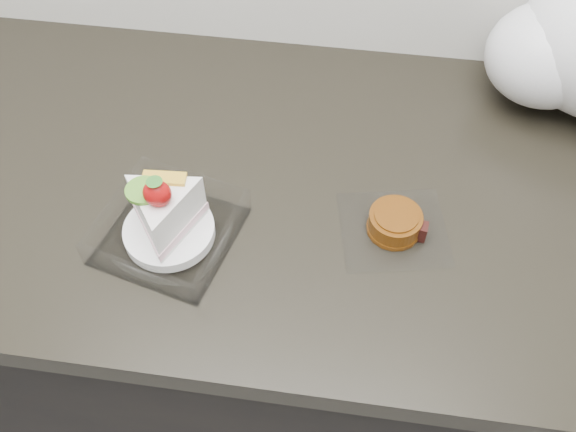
{
  "coord_description": "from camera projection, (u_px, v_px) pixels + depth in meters",
  "views": [
    {
      "loc": [
        0.13,
        1.09,
        1.61
      ],
      "look_at": [
        0.06,
        1.59,
        0.94
      ],
      "focal_mm": 40.0,
      "sensor_mm": 36.0,
      "label": 1
    }
  ],
  "objects": [
    {
      "name": "counter",
      "position": [
        267.0,
        321.0,
        1.3
      ],
      "size": [
        2.04,
        0.64,
        0.9
      ],
      "color": "black",
      "rests_on": "ground"
    },
    {
      "name": "cake_tray",
      "position": [
        167.0,
        221.0,
        0.85
      ],
      "size": [
        0.2,
        0.2,
        0.13
      ],
      "rotation": [
        0.0,
        0.0,
        -0.25
      ],
      "color": "white",
      "rests_on": "counter"
    },
    {
      "name": "mooncake_wrap",
      "position": [
        395.0,
        224.0,
        0.87
      ],
      "size": [
        0.17,
        0.16,
        0.03
      ],
      "rotation": [
        0.0,
        0.0,
        0.38
      ],
      "color": "white",
      "rests_on": "counter"
    }
  ]
}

